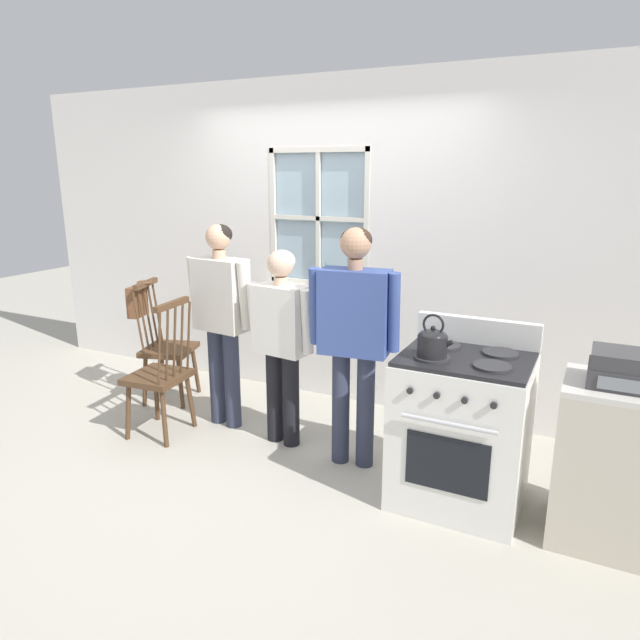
% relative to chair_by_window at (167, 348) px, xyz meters
% --- Properties ---
extents(ground_plane, '(16.00, 16.00, 0.00)m').
position_rel_chair_by_window_xyz_m(ground_plane, '(1.25, -0.67, -0.46)').
color(ground_plane, '#B2AD9E').
extents(wall_back, '(6.40, 0.16, 2.70)m').
position_rel_chair_by_window_xyz_m(wall_back, '(1.26, 0.73, 0.87)').
color(wall_back, white).
rests_on(wall_back, ground_plane).
extents(chair_by_window, '(0.51, 0.52, 1.05)m').
position_rel_chair_by_window_xyz_m(chair_by_window, '(0.00, 0.00, 0.00)').
color(chair_by_window, '#4C331E').
rests_on(chair_by_window, ground_plane).
extents(chair_near_wall, '(0.45, 0.46, 1.05)m').
position_rel_chair_by_window_xyz_m(chair_near_wall, '(0.43, -0.55, 0.00)').
color(chair_near_wall, '#4C331E').
rests_on(chair_near_wall, ground_plane).
extents(person_elderly_left, '(0.58, 0.25, 1.58)m').
position_rel_chair_by_window_xyz_m(person_elderly_left, '(0.75, -0.20, 0.48)').
color(person_elderly_left, '#2D3347').
rests_on(person_elderly_left, ground_plane).
extents(person_teen_center, '(0.55, 0.25, 1.43)m').
position_rel_chair_by_window_xyz_m(person_teen_center, '(1.32, -0.26, 0.39)').
color(person_teen_center, black).
rests_on(person_teen_center, ground_plane).
extents(person_adult_right, '(0.61, 0.27, 1.62)m').
position_rel_chair_by_window_xyz_m(person_adult_right, '(1.90, -0.32, 0.52)').
color(person_adult_right, '#2D3347').
rests_on(person_adult_right, ground_plane).
extents(stove, '(0.74, 0.68, 1.08)m').
position_rel_chair_by_window_xyz_m(stove, '(2.66, -0.45, 0.01)').
color(stove, white).
rests_on(stove, ground_plane).
extents(kettle, '(0.21, 0.17, 0.25)m').
position_rel_chair_by_window_xyz_m(kettle, '(2.49, -0.58, 0.56)').
color(kettle, black).
rests_on(kettle, stove).
extents(potted_plant, '(0.16, 0.16, 0.25)m').
position_rel_chair_by_window_xyz_m(potted_plant, '(1.20, 0.64, 0.59)').
color(potted_plant, '#42474C').
rests_on(potted_plant, wall_back).
extents(handbag, '(0.23, 0.24, 0.31)m').
position_rel_chair_by_window_xyz_m(handbag, '(-0.22, -0.07, 0.42)').
color(handbag, brown).
rests_on(handbag, chair_by_window).
extents(side_counter, '(0.55, 0.50, 0.90)m').
position_rel_chair_by_window_xyz_m(side_counter, '(3.46, -0.48, -0.01)').
color(side_counter, beige).
rests_on(side_counter, ground_plane).
extents(stereo, '(0.34, 0.29, 0.18)m').
position_rel_chair_by_window_xyz_m(stereo, '(3.46, -0.50, 0.52)').
color(stereo, '#38383A').
rests_on(stereo, side_counter).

